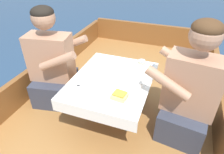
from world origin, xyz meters
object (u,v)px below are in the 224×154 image
at_px(person_port, 53,66).
at_px(coffee_cup_starboard, 114,80).
at_px(tin_can, 142,63).
at_px(person_starboard, 189,94).
at_px(coffee_cup_center, 98,64).
at_px(coffee_cup_port, 138,85).
at_px(sandwich, 120,96).

xyz_separation_m(person_port, coffee_cup_starboard, (0.67, -0.10, 0.05)).
bearing_deg(person_port, tin_can, 7.83).
height_order(person_port, person_starboard, person_starboard).
bearing_deg(tin_can, person_starboard, -33.94).
relative_size(coffee_cup_starboard, coffee_cup_center, 0.84).
relative_size(coffee_cup_center, tin_can, 1.57).
height_order(person_port, coffee_cup_port, person_port).
height_order(person_port, coffee_cup_starboard, person_port).
height_order(person_port, sandwich, person_port).
relative_size(coffee_cup_port, tin_can, 1.49).
bearing_deg(sandwich, coffee_cup_starboard, 120.31).
bearing_deg(person_starboard, coffee_cup_center, -1.08).
xyz_separation_m(sandwich, coffee_cup_port, (0.09, 0.19, -0.01)).
distance_m(person_port, coffee_cup_center, 0.45).
bearing_deg(person_starboard, coffee_cup_port, 16.24).
bearing_deg(tin_can, person_port, -161.46).
bearing_deg(coffee_cup_port, tin_can, 98.64).
distance_m(coffee_cup_starboard, tin_can, 0.40).
distance_m(person_port, person_starboard, 1.26).
height_order(sandwich, tin_can, sandwich).
distance_m(coffee_cup_port, tin_can, 0.36).
height_order(coffee_cup_starboard, tin_can, coffee_cup_starboard).
bearing_deg(person_starboard, sandwich, 34.93).
distance_m(person_starboard, sandwich, 0.55).
bearing_deg(coffee_cup_center, person_starboard, -8.76).
distance_m(coffee_cup_port, coffee_cup_starboard, 0.20).
xyz_separation_m(coffee_cup_port, coffee_cup_center, (-0.43, 0.19, 0.00)).
distance_m(person_starboard, coffee_cup_center, 0.84).
bearing_deg(coffee_cup_starboard, person_port, 171.50).
xyz_separation_m(person_port, coffee_cup_port, (0.87, -0.09, 0.05)).
bearing_deg(sandwich, person_starboard, 27.25).
bearing_deg(coffee_cup_starboard, coffee_cup_port, 4.02).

